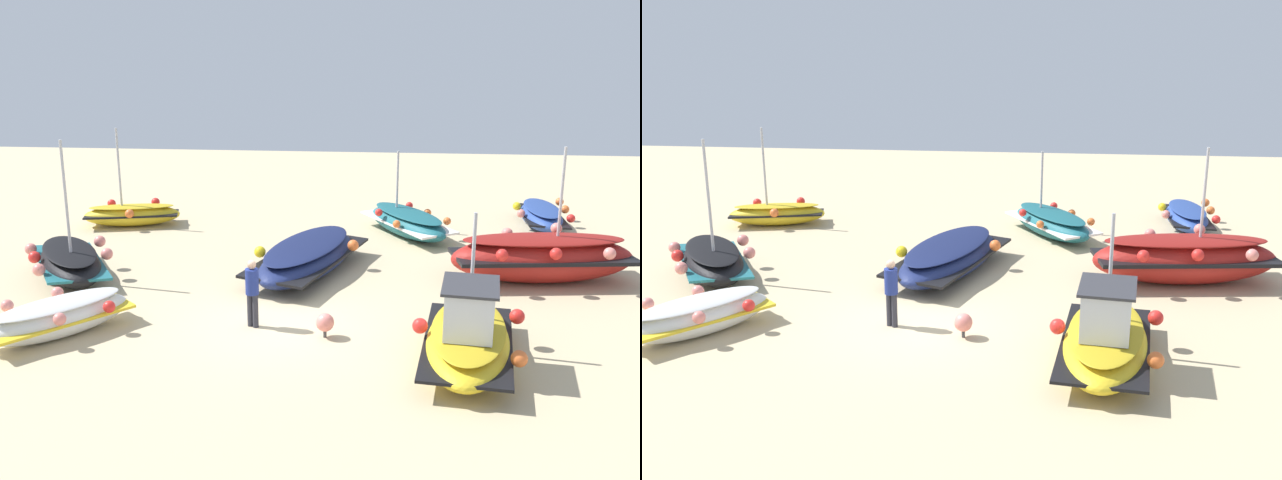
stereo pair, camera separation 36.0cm
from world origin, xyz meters
TOP-DOWN VIEW (x-y plane):
  - ground_plane at (0.00, 0.00)m, footprint 48.53×48.53m
  - fishing_boat_0 at (-4.44, 1.78)m, footprint 2.53×4.57m
  - fishing_boat_1 at (6.36, -8.43)m, footprint 3.54×2.03m
  - fishing_boat_2 at (-8.11, -9.55)m, footprint 1.88×3.34m
  - fishing_boat_3 at (-0.39, -3.79)m, footprint 3.43×5.43m
  - fishing_boat_4 at (4.89, 1.15)m, footprint 3.15×3.39m
  - fishing_boat_5 at (-7.00, -3.70)m, footprint 5.34×2.71m
  - fishing_boat_6 at (-3.37, -8.06)m, footprint 3.33×4.12m
  - fishing_boat_7 at (6.27, -2.78)m, footprint 3.38×4.14m
  - person_walking at (0.50, 0.23)m, footprint 0.32×0.32m
  - mooring_buoy_0 at (-1.27, 0.72)m, footprint 0.43×0.43m

SIDE VIEW (x-z plane):
  - ground_plane at x=0.00m, z-range 0.00..0.00m
  - mooring_buoy_0 at x=-1.27m, z-range 0.08..0.67m
  - fishing_boat_2 at x=-8.11m, z-range -0.03..0.85m
  - fishing_boat_1 at x=6.36m, z-range -1.34..2.19m
  - fishing_boat_6 at x=-3.37m, z-range -0.93..1.85m
  - fishing_boat_4 at x=4.89m, z-range -0.02..0.95m
  - fishing_boat_7 at x=6.27m, z-range -1.54..2.52m
  - fishing_boat_3 at x=-0.39m, z-range 0.02..0.99m
  - fishing_boat_0 at x=-4.44m, z-range -1.00..2.18m
  - fishing_boat_5 at x=-7.00m, z-range -1.21..2.66m
  - person_walking at x=0.50m, z-range 0.13..1.80m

